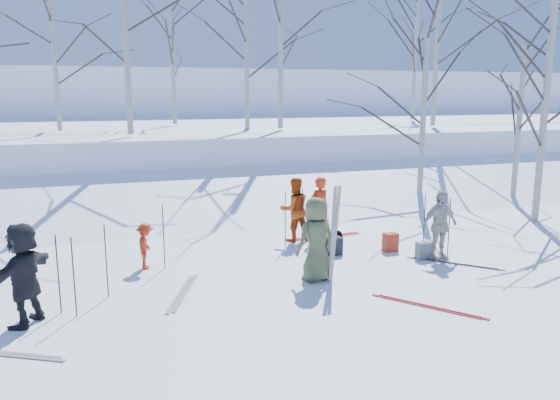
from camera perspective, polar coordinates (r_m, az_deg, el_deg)
name	(u,v)px	position (r m, az deg, el deg)	size (l,w,h in m)	color
ground	(305,279)	(10.80, 2.61, -8.26)	(120.00, 120.00, 0.00)	white
snow_ramp	(223,204)	(17.23, -5.95, -0.39)	(70.00, 9.50, 1.40)	white
snow_plateau	(176,147)	(26.85, -10.85, 5.45)	(70.00, 18.00, 2.20)	white
far_hill	(138,112)	(47.64, -14.59, 8.92)	(90.00, 30.00, 6.00)	white
skier_olive_center	(316,239)	(10.50, 3.83, -4.12)	(0.81, 0.52, 1.65)	#4A5432
skier_red_north	(319,209)	(13.35, 4.09, -0.94)	(0.58, 0.38, 1.59)	red
skier_redor_behind	(294,209)	(13.31, 1.52, -1.00)	(0.76, 0.59, 1.57)	#B13C0D
skier_red_seated	(145,246)	(11.61, -13.88, -4.69)	(0.62, 0.36, 0.96)	red
skier_cream_east	(440,225)	(12.31, 16.33, -2.54)	(0.90, 0.37, 1.53)	beige
skier_grey_west	(24,274)	(9.43, -25.22, -7.02)	(1.52, 0.48, 1.64)	black
dog	(338,235)	(13.15, 6.04, -3.63)	(0.26, 0.58, 0.49)	black
upright_ski_left	(333,235)	(10.35, 5.53, -3.66)	(0.07, 0.02, 1.90)	silver
upright_ski_right	(335,234)	(10.41, 5.79, -3.57)	(0.07, 0.02, 1.90)	silver
ski_pair_a	(183,293)	(10.21, -10.11, -9.53)	(0.89, 1.84, 0.02)	silver
ski_pair_b	(1,353)	(8.82, -27.14, -14.07)	(1.75, 1.12, 0.02)	silver
ski_pair_c	(454,264)	(12.26, 17.77, -6.35)	(1.46, 1.51, 0.02)	silver
ski_pair_d	(325,236)	(13.88, 4.75, -3.81)	(1.91, 0.31, 0.02)	red
ski_pair_e	(428,307)	(9.79, 15.19, -10.69)	(1.31, 1.64, 0.02)	red
ski_pole_a	(58,274)	(9.70, -22.17, -7.20)	(0.02, 0.02, 1.34)	black
ski_pole_b	(74,277)	(9.46, -20.75, -7.56)	(0.02, 0.02, 1.34)	black
ski_pole_c	(106,261)	(10.15, -17.70, -6.10)	(0.02, 0.02, 1.34)	black
ski_pole_d	(285,220)	(12.71, 0.56, -2.10)	(0.02, 0.02, 1.34)	black
ski_pole_e	(164,237)	(11.48, -12.07, -3.81)	(0.02, 0.02, 1.34)	black
ski_pole_f	(424,224)	(12.79, 14.83, -2.40)	(0.02, 0.02, 1.34)	black
ski_pole_g	(302,216)	(13.14, 2.32, -1.67)	(0.02, 0.02, 1.34)	black
ski_pole_h	(449,227)	(12.60, 17.25, -2.74)	(0.02, 0.02, 1.34)	black
backpack_red	(390,242)	(12.82, 11.46, -4.34)	(0.32, 0.22, 0.42)	#A33019
backpack_grey	(423,251)	(12.38, 14.74, -5.15)	(0.30, 0.20, 0.38)	slate
backpack_dark	(334,246)	(12.36, 5.66, -4.80)	(0.34, 0.24, 0.40)	black
birch_plateau_a	(437,38)	(24.62, 16.11, 15.91)	(5.64, 5.64, 7.20)	silver
birch_plateau_b	(55,65)	(21.73, -22.45, 12.92)	(3.90, 3.90, 4.72)	silver
birch_plateau_c	(415,52)	(29.91, 13.96, 14.74)	(5.37, 5.37, 6.82)	silver
birch_plateau_d	(247,57)	(21.60, -3.51, 14.70)	(4.41, 4.41, 5.45)	silver
birch_plateau_f	(280,42)	(21.78, 0.05, 16.22)	(5.22, 5.22, 6.60)	silver
birch_plateau_h	(125,32)	(19.38, -15.85, 16.52)	(5.26, 5.26, 6.66)	silver
birch_plateau_i	(173,60)	(25.45, -11.15, 14.19)	(4.54, 4.54, 5.63)	silver
birch_edge_b	(544,114)	(16.70, 25.90, 8.05)	(4.80, 4.80, 6.00)	silver
birch_edge_c	(519,126)	(19.35, 23.69, 7.14)	(4.16, 4.16, 5.08)	silver
birch_edge_e	(423,120)	(18.12, 14.72, 8.06)	(4.41, 4.41, 5.44)	silver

